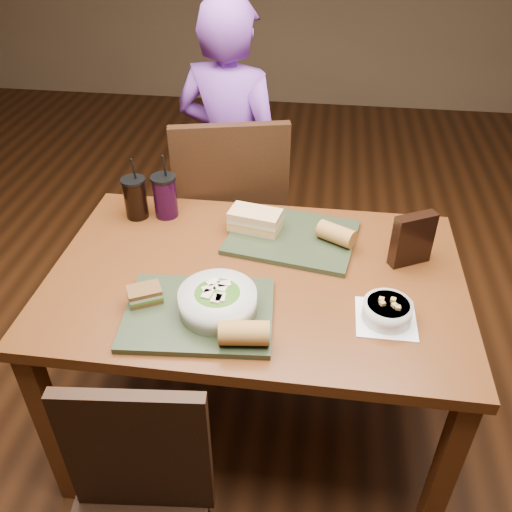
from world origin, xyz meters
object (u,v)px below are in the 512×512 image
Objects in this scene: chip_bag at (412,239)px; baguette_near at (244,333)px; diner at (231,158)px; tray_far at (292,237)px; salad_bowl at (218,300)px; sandwich_far at (255,220)px; baguette_far at (336,234)px; soup_bowl at (387,311)px; cup_berry at (165,196)px; cup_cola at (135,198)px; dining_table at (256,296)px; chair_far at (237,217)px; sandwich_near at (145,294)px; tray_near at (199,314)px.

baguette_near is at bearing -164.32° from chip_bag.
tray_far is at bearing 131.74° from diner.
salad_bowl is 0.44m from sandwich_far.
sandwich_far is 0.53m from chip_bag.
diner is at bearing 124.20° from baguette_far.
baguette_far is (-0.15, 0.34, 0.02)m from soup_bowl.
cup_berry reaches higher than salad_bowl.
diner is 7.96× the size of chip_bag.
cup_cola is (-0.87, 0.44, 0.05)m from soup_bowl.
soup_bowl is (0.39, -0.16, 0.12)m from dining_table.
chair_far is 0.62m from baguette_far.
dining_table is 0.53m from chip_bag.
diner is 1.11m from salad_bowl.
diner is at bearing 68.66° from cup_cola.
sandwich_far is 0.44m from cup_cola.
baguette_far is (0.54, 0.38, 0.01)m from sandwich_near.
soup_bowl is 0.72× the size of cup_cola.
diner is 0.62m from cup_berry.
tray_near is 0.53m from soup_bowl.
diner is at bearing 101.55° from baguette_near.
tray_near is 0.18m from baguette_near.
cup_berry reaches higher than soup_bowl.
sandwich_far is at bearing 57.69° from sandwich_near.
dining_table is 5.87× the size of salad_bowl.
chair_far is 0.51m from tray_far.
salad_bowl is at bearing -96.25° from sandwich_far.
tray_far is 1.72× the size of cup_berry.
cup_berry is at bearing 92.91° from diner.
baguette_far is 0.53× the size of cup_cola.
chair_far is 5.45× the size of sandwich_far.
cup_berry reaches higher than baguette_near.
sandwich_near is 0.47× the size of cup_berry.
cup_berry is (-0.37, 0.30, 0.17)m from dining_table.
diner is at bearing 105.30° from chip_bag.
cup_cola is 0.97m from chip_bag.
baguette_near reaches higher than baguette_far.
chair_far reaches higher than dining_table.
sandwich_far is (-0.03, 0.23, 0.14)m from dining_table.
sandwich_far is at bearing -70.64° from chair_far.
tray_far is 0.47m from soup_bowl.
cup_cola reaches higher than salad_bowl.
tray_near is at bearing -166.33° from salad_bowl.
baguette_far is at bearing 138.46° from chip_bag.
diner is 6.35× the size of salad_bowl.
chip_bag is (0.51, -0.10, 0.04)m from sandwich_far.
dining_table is 0.51m from cup_berry.
chip_bag is at bearing -11.18° from sandwich_far.
cup_cola is (-0.39, 0.48, 0.02)m from salad_bowl.
sandwich_far reaches higher than tray_far.
chip_bag is (0.95, -0.15, 0.01)m from cup_cola.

